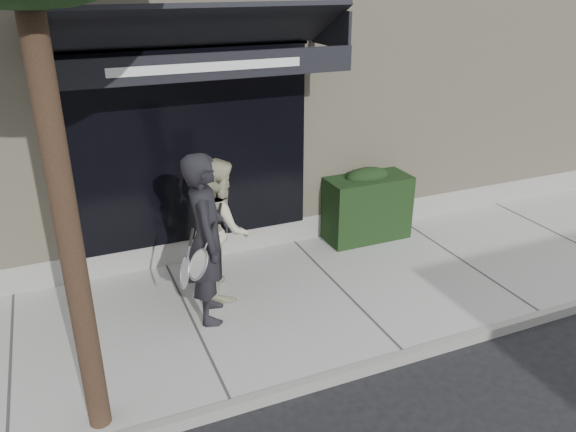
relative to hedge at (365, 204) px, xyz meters
name	(u,v)px	position (x,y,z in m)	size (l,w,h in m)	color
ground	(339,294)	(-1.10, -1.25, -0.66)	(80.00, 80.00, 0.00)	black
sidewalk	(339,290)	(-1.10, -1.25, -0.60)	(20.00, 3.00, 0.12)	#9D9D98
curb	(405,357)	(-1.10, -2.80, -0.59)	(20.00, 0.10, 0.14)	gray
building_facade	(221,44)	(-1.11, 3.71, 2.08)	(14.30, 8.04, 5.64)	tan
hedge	(365,204)	(0.00, 0.00, 0.00)	(1.30, 0.70, 1.14)	black
pedestrian_front	(207,239)	(-2.86, -1.24, 0.49)	(0.79, 0.94, 2.06)	black
pedestrian_back	(220,227)	(-2.54, -0.69, 0.36)	(0.77, 0.96, 1.80)	beige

